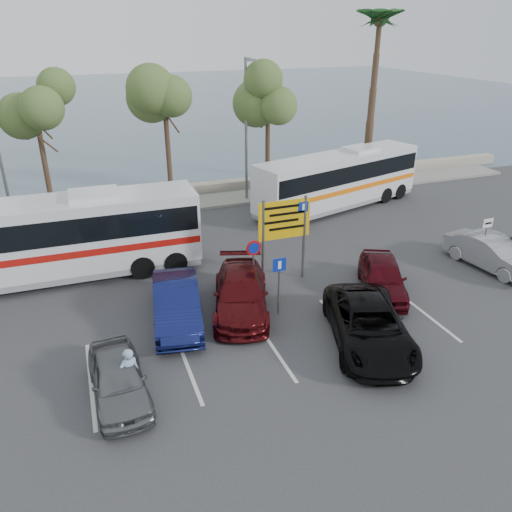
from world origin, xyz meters
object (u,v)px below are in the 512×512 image
object	(u,v)px
street_lamp_right	(246,124)
direction_sign	(284,226)
car_maroon	(241,293)
coach_bus_left	(55,242)
car_silver_b	(492,253)
pedestrian_near	(130,373)
car_red	(382,277)
suv_black	(369,325)
car_blue	(177,303)
car_silver_a	(118,379)
coach_bus_right	(338,182)

from	to	relation	value
street_lamp_right	direction_sign	bearing A→B (deg)	-100.94
direction_sign	car_maroon	xyz separation A→B (m)	(-2.43, -1.70, -1.73)
coach_bus_left	car_silver_b	world-z (taller)	coach_bus_left
pedestrian_near	direction_sign	bearing A→B (deg)	-160.83
car_silver_b	pedestrian_near	world-z (taller)	pedestrian_near
car_red	car_silver_b	bearing A→B (deg)	28.23
car_maroon	pedestrian_near	world-z (taller)	pedestrian_near
car_red	suv_black	bearing A→B (deg)	-104.40
pedestrian_near	car_blue	bearing A→B (deg)	-138.52
suv_black	car_silver_b	xyz separation A→B (m)	(8.14, 3.15, -0.00)
coach_bus_left	car_blue	distance (m)	6.45
car_blue	car_maroon	bearing A→B (deg)	9.08
car_silver_a	suv_black	xyz separation A→B (m)	(8.08, -0.15, 0.08)
coach_bus_left	coach_bus_right	xyz separation A→B (m)	(15.23, 3.95, -0.13)
car_maroon	suv_black	xyz separation A→B (m)	(3.28, -3.53, 0.01)
coach_bus_right	direction_sign	bearing A→B (deg)	-131.65
street_lamp_right	car_blue	world-z (taller)	street_lamp_right
suv_black	direction_sign	bearing A→B (deg)	117.31
coach_bus_right	car_silver_a	distance (m)	18.51
car_silver_a	pedestrian_near	xyz separation A→B (m)	(0.32, -0.12, 0.18)
car_maroon	car_silver_b	bearing A→B (deg)	16.15
coach_bus_right	car_blue	xyz separation A→B (m)	(-11.32, -9.00, -0.81)
street_lamp_right	car_maroon	xyz separation A→B (m)	(-4.42, -12.02, -3.90)
coach_bus_right	car_silver_a	size ratio (longest dim) A/B	2.96
car_red	suv_black	size ratio (longest dim) A/B	0.80
car_silver_b	pedestrian_near	bearing A→B (deg)	-177.19
car_red	pedestrian_near	size ratio (longest dim) A/B	2.52
street_lamp_right	car_maroon	size ratio (longest dim) A/B	1.65
direction_sign	car_red	world-z (taller)	direction_sign
direction_sign	car_silver_b	xyz separation A→B (m)	(9.00, -2.08, -1.72)
street_lamp_right	coach_bus_left	xyz separation A→B (m)	(-10.73, -6.97, -2.92)
car_silver_a	car_silver_b	size ratio (longest dim) A/B	0.86
car_blue	suv_black	xyz separation A→B (m)	(5.68, -3.53, -0.03)
street_lamp_right	suv_black	bearing A→B (deg)	-94.20
car_red	pedestrian_near	world-z (taller)	pedestrian_near
car_blue	suv_black	distance (m)	6.69
direction_sign	coach_bus_left	bearing A→B (deg)	158.99
suv_black	car_blue	bearing A→B (deg)	166.16
coach_bus_right	pedestrian_near	bearing A→B (deg)	-137.00
coach_bus_left	coach_bus_right	bearing A→B (deg)	14.54
car_red	pedestrian_near	distance (m)	10.55
coach_bus_left	car_maroon	size ratio (longest dim) A/B	2.41
direction_sign	car_blue	size ratio (longest dim) A/B	0.79
car_silver_a	car_silver_b	distance (m)	16.50
car_blue	car_silver_b	bearing A→B (deg)	7.49
coach_bus_left	car_silver_a	size ratio (longest dim) A/B	3.15
suv_black	car_silver_a	bearing A→B (deg)	-163.04
coach_bus_right	suv_black	world-z (taller)	coach_bus_right
car_silver_a	street_lamp_right	bearing A→B (deg)	56.57
coach_bus_left	car_red	world-z (taller)	coach_bus_left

